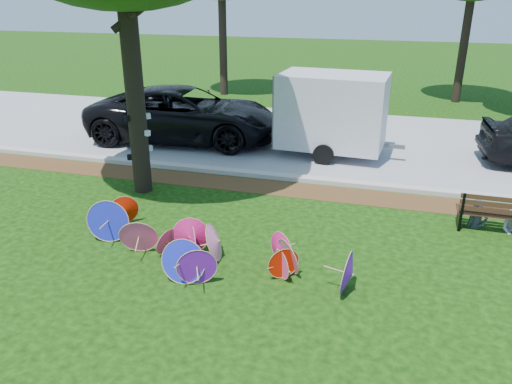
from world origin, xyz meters
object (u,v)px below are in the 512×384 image
parasol_pile (201,244)px  person_left (481,201)px  cargo_trailer (332,110)px  park_bench (498,212)px  black_van (185,115)px

parasol_pile → person_left: bearing=30.1°
cargo_trailer → parasol_pile: bearing=-97.5°
cargo_trailer → park_bench: bearing=-42.3°
parasol_pile → person_left: (5.10, 2.96, 0.23)m
cargo_trailer → park_bench: 5.90m
parasol_pile → black_van: 8.14m
park_bench → parasol_pile: bearing=-151.2°
parasol_pile → black_van: black_van is taller
black_van → person_left: 9.62m
parasol_pile → cargo_trailer: size_ratio=1.78×
park_bench → black_van: bearing=154.2°
park_bench → cargo_trailer: bearing=134.8°
black_van → person_left: black_van is taller
black_van → park_bench: bearing=-121.4°
black_van → park_bench: black_van is taller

